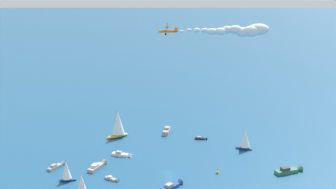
# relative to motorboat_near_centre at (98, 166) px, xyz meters

# --- Properties ---
(ground_plane) EXTENTS (2000.00, 2000.00, 0.00)m
(ground_plane) POSITION_rel_motorboat_near_centre_xyz_m (2.94, -27.21, -0.78)
(ground_plane) COLOR #1E517A
(motorboat_near_centre) EXTENTS (10.20, 3.86, 2.89)m
(motorboat_near_centre) POSITION_rel_motorboat_near_centre_xyz_m (0.00, 0.00, 0.00)
(motorboat_near_centre) COLOR #9E9993
(motorboat_near_centre) RESTS_ON ground_plane
(motorboat_far_port) EXTENTS (10.31, 3.75, 2.92)m
(motorboat_far_port) POSITION_rel_motorboat_near_centre_xyz_m (45.54, -13.62, 0.01)
(motorboat_far_port) COLOR #9E9993
(motorboat_far_port) RESTS_ON ground_plane
(sailboat_far_stbd) EXTENTS (9.92, 9.01, 13.54)m
(sailboat_far_stbd) POSITION_rel_motorboat_near_centre_xyz_m (33.87, 5.70, 5.40)
(sailboat_far_stbd) COLOR gold
(sailboat_far_stbd) RESTS_ON ground_plane
(motorboat_inshore) EXTENTS (2.27, 5.79, 1.64)m
(motorboat_inshore) POSITION_rel_motorboat_near_centre_xyz_m (41.85, -31.38, -0.34)
(motorboat_inshore) COLOR black
(motorboat_inshore) RESTS_ON ground_plane
(motorboat_offshore) EXTENTS (9.49, 6.14, 2.71)m
(motorboat_offshore) POSITION_rel_motorboat_near_centre_xyz_m (-7.99, -32.18, -0.05)
(motorboat_offshore) COLOR #23478C
(motorboat_offshore) RESTS_ON ground_plane
(sailboat_trailing) EXTENTS (4.80, 7.79, 9.72)m
(sailboat_trailing) POSITION_rel_motorboat_near_centre_xyz_m (-24.53, -5.95, 3.66)
(sailboat_trailing) COLOR white
(sailboat_trailing) RESTS_ON ground_plane
(sailboat_ahead) EXTENTS (4.23, 7.50, 9.58)m
(sailboat_ahead) POSITION_rel_motorboat_near_centre_xyz_m (35.30, -51.51, 3.60)
(sailboat_ahead) COLOR #23478C
(sailboat_ahead) RESTS_ON ground_plane
(motorboat_outer_ring_a) EXTENTS (2.35, 8.37, 2.42)m
(motorboat_outer_ring_a) POSITION_rel_motorboat_near_centre_xyz_m (13.51, -4.71, -0.13)
(motorboat_outer_ring_a) COLOR white
(motorboat_outer_ring_a) RESTS_ON ground_plane
(motorboat_outer_ring_b) EXTENTS (8.93, 10.36, 3.17)m
(motorboat_outer_ring_b) POSITION_rel_motorboat_near_centre_xyz_m (16.68, -70.83, 0.08)
(motorboat_outer_ring_b) COLOR #33704C
(motorboat_outer_ring_b) RESTS_ON ground_plane
(motorboat_outer_ring_c) EXTENTS (8.09, 3.94, 2.27)m
(motorboat_outer_ring_c) POSITION_rel_motorboat_near_centre_xyz_m (-4.33, 15.28, -0.17)
(motorboat_outer_ring_c) COLOR #9E9993
(motorboat_outer_ring_c) RESTS_ON ground_plane
(motorboat_outer_ring_d) EXTENTS (3.16, 6.01, 1.69)m
(motorboat_outer_ring_d) POSITION_rel_motorboat_near_centre_xyz_m (-8.51, -9.71, -0.32)
(motorboat_outer_ring_d) COLOR #9E9993
(motorboat_outer_ring_d) RESTS_ON ground_plane
(sailboat_outer_ring_e) EXTENTS (4.70, 6.52, 8.23)m
(sailboat_outer_ring_e) POSITION_rel_motorboat_near_centre_xyz_m (-13.63, 5.79, 2.98)
(sailboat_outer_ring_e) COLOR #23478C
(sailboat_outer_ring_e) RESTS_ON ground_plane
(marker_buoy) EXTENTS (1.10, 1.10, 2.10)m
(marker_buoy) POSITION_rel_motorboat_near_centre_xyz_m (7.98, -44.93, -0.39)
(marker_buoy) COLOR orange
(marker_buoy) RESTS_ON ground_plane
(biplane_lead) EXTENTS (7.39, 7.12, 3.67)m
(biplane_lead) POSITION_rel_motorboat_near_centre_xyz_m (2.87, -26.93, 52.38)
(biplane_lead) COLOR orange
(wingwalker_lead) EXTENTS (1.44, 0.59, 1.53)m
(wingwalker_lead) POSITION_rel_motorboat_near_centre_xyz_m (3.20, -26.80, 54.51)
(wingwalker_lead) COLOR red
(smoke_trail_lead) EXTENTS (14.35, 30.72, 5.25)m
(smoke_trail_lead) POSITION_rel_motorboat_near_centre_xyz_m (11.68, -51.52, 52.31)
(smoke_trail_lead) COLOR white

